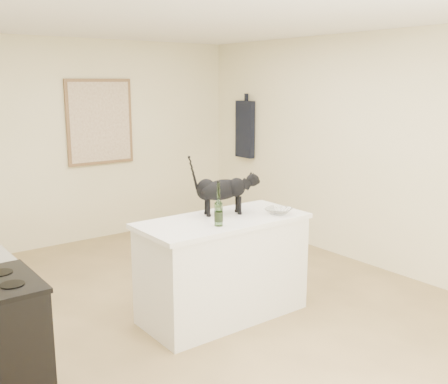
{
  "coord_description": "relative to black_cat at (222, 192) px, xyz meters",
  "views": [
    {
      "loc": [
        -2.55,
        -3.72,
        2.06
      ],
      "look_at": [
        0.15,
        -0.15,
        1.12
      ],
      "focal_mm": 42.07,
      "sensor_mm": 36.0,
      "label": 1
    }
  ],
  "objects": [
    {
      "name": "island_base",
      "position": [
        -0.08,
        -0.12,
        -0.67
      ],
      "size": [
        1.44,
        0.67,
        0.86
      ],
      "primitive_type": "cube",
      "color": "white",
      "rests_on": "floor"
    },
    {
      "name": "hanging_garment",
      "position": [
        2.01,
        2.13,
        0.3
      ],
      "size": [
        0.08,
        0.34,
        0.8
      ],
      "primitive_type": "cube",
      "color": "black",
      "rests_on": "wall_right"
    },
    {
      "name": "wine_bottle",
      "position": [
        -0.25,
        -0.29,
        -0.03
      ],
      "size": [
        0.08,
        0.08,
        0.33
      ],
      "primitive_type": "cylinder",
      "rotation": [
        0.0,
        0.0,
        -0.16
      ],
      "color": "#285522",
      "rests_on": "island_top"
    },
    {
      "name": "artwork_frame",
      "position": [
        0.12,
        2.8,
        0.45
      ],
      "size": [
        0.9,
        0.03,
        1.1
      ],
      "primitive_type": "cube",
      "color": "brown",
      "rests_on": "wall_back"
    },
    {
      "name": "black_cat",
      "position": [
        0.0,
        0.0,
        0.0
      ],
      "size": [
        0.6,
        0.37,
        0.4
      ],
      "primitive_type": null,
      "rotation": [
        0.0,
        0.0,
        -0.37
      ],
      "color": "black",
      "rests_on": "island_top"
    },
    {
      "name": "wall_right",
      "position": [
        2.07,
        0.08,
        0.2
      ],
      "size": [
        0.0,
        5.5,
        5.5
      ],
      "primitive_type": "plane",
      "rotation": [
        1.57,
        0.0,
        -1.57
      ],
      "color": "#F2E6BB",
      "rests_on": "ground"
    },
    {
      "name": "artwork_canvas",
      "position": [
        0.12,
        2.78,
        0.45
      ],
      "size": [
        0.82,
        0.0,
        1.02
      ],
      "primitive_type": "cube",
      "color": "beige",
      "rests_on": "wall_back"
    },
    {
      "name": "ceiling",
      "position": [
        -0.18,
        0.08,
        1.5
      ],
      "size": [
        5.5,
        5.5,
        0.0
      ],
      "primitive_type": "plane",
      "rotation": [
        3.14,
        0.0,
        0.0
      ],
      "color": "white",
      "rests_on": "ground"
    },
    {
      "name": "wall_back",
      "position": [
        -0.18,
        2.83,
        0.2
      ],
      "size": [
        4.5,
        0.0,
        4.5
      ],
      "primitive_type": "plane",
      "rotation": [
        1.57,
        0.0,
        0.0
      ],
      "color": "#F2E6BB",
      "rests_on": "ground"
    },
    {
      "name": "glass_bowl",
      "position": [
        0.41,
        -0.3,
        -0.17
      ],
      "size": [
        0.29,
        0.29,
        0.06
      ],
      "primitive_type": "imported",
      "rotation": [
        0.0,
        0.0,
        0.36
      ],
      "color": "silver",
      "rests_on": "island_top"
    },
    {
      "name": "island_top",
      "position": [
        -0.08,
        -0.12,
        -0.22
      ],
      "size": [
        1.5,
        0.7,
        0.04
      ],
      "primitive_type": "cube",
      "color": "white",
      "rests_on": "island_base"
    },
    {
      "name": "floor",
      "position": [
        -0.18,
        0.08,
        -1.1
      ],
      "size": [
        5.5,
        5.5,
        0.0
      ],
      "primitive_type": "plane",
      "color": "tan",
      "rests_on": "ground"
    }
  ]
}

